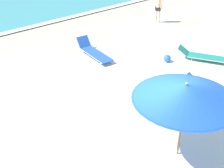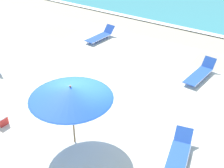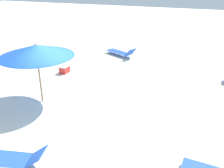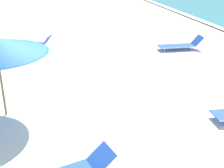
% 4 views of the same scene
% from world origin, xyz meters
% --- Properties ---
extents(ground_plane, '(60.00, 60.00, 0.16)m').
position_xyz_m(ground_plane, '(0.00, 0.01, -0.08)').
color(ground_plane, silver).
extents(beach_umbrella, '(2.67, 2.67, 2.27)m').
position_xyz_m(beach_umbrella, '(0.17, -1.16, 2.00)').
color(beach_umbrella, '#9E7547').
rests_on(beach_umbrella, ground_plane).
extents(sun_lounger_under_umbrella, '(1.47, 2.07, 0.62)m').
position_xyz_m(sun_lounger_under_umbrella, '(-6.29, -0.13, 0.22)').
color(sun_lounger_under_umbrella, blue).
rests_on(sun_lounger_under_umbrella, ground_plane).
extents(sun_lounger_beside_umbrella, '(1.05, 2.25, 0.52)m').
position_xyz_m(sun_lounger_beside_umbrella, '(3.45, -0.02, 0.21)').
color(sun_lounger_beside_umbrella, blue).
rests_on(sun_lounger_beside_umbrella, ground_plane).
extents(cooler_box, '(0.52, 0.38, 0.37)m').
position_xyz_m(cooler_box, '(-2.73, -1.87, 0.19)').
color(cooler_box, red).
rests_on(cooler_box, ground_plane).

